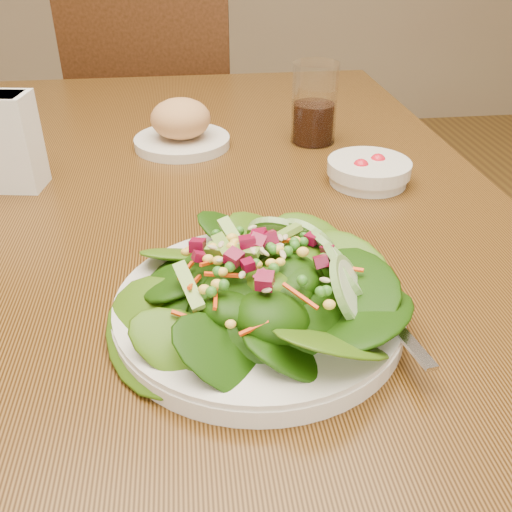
% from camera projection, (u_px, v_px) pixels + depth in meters
% --- Properties ---
extents(dining_table, '(0.90, 1.40, 0.75)m').
position_uv_depth(dining_table, '(202.00, 256.00, 0.88)').
color(dining_table, brown).
rests_on(dining_table, ground_plane).
extents(chair_far, '(0.52, 0.53, 1.01)m').
position_uv_depth(chair_far, '(161.00, 125.00, 1.75)').
color(chair_far, '#4C2713').
rests_on(chair_far, ground_plane).
extents(salad_plate, '(0.30, 0.29, 0.08)m').
position_uv_depth(salad_plate, '(268.00, 293.00, 0.57)').
color(salad_plate, silver).
rests_on(salad_plate, dining_table).
extents(bread_plate, '(0.17, 0.17, 0.08)m').
position_uv_depth(bread_plate, '(181.00, 127.00, 0.98)').
color(bread_plate, silver).
rests_on(bread_plate, dining_table).
extents(tomato_bowl, '(0.13, 0.13, 0.04)m').
position_uv_depth(tomato_bowl, '(369.00, 171.00, 0.86)').
color(tomato_bowl, silver).
rests_on(tomato_bowl, dining_table).
extents(drinking_glass, '(0.08, 0.08, 0.14)m').
position_uv_depth(drinking_glass, '(314.00, 109.00, 0.99)').
color(drinking_glass, silver).
rests_on(drinking_glass, dining_table).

